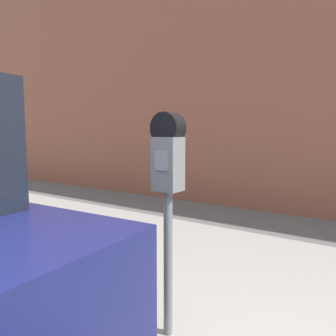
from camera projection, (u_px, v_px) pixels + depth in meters
name	position (u px, v px, depth m)	size (l,w,h in m)	color
sidewalk	(283.00, 295.00, 2.82)	(24.00, 2.80, 0.11)	#9E9B96
parking_meter	(168.00, 175.00, 2.08)	(0.20, 0.15, 1.47)	slate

